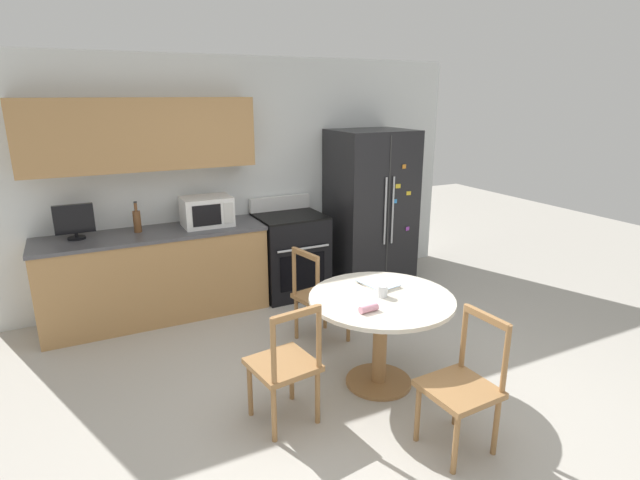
{
  "coord_description": "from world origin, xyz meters",
  "views": [
    {
      "loc": [
        -1.77,
        -2.69,
        2.22
      ],
      "look_at": [
        0.17,
        1.15,
        0.95
      ],
      "focal_mm": 28.0,
      "sensor_mm": 36.0,
      "label": 1
    }
  ],
  "objects_px": {
    "dining_chair_far": "(320,297)",
    "microwave": "(207,211)",
    "countertop_tv": "(74,221)",
    "candle_glass": "(382,292)",
    "refrigerator": "(370,208)",
    "oven_range": "(291,254)",
    "counter_bottle": "(137,221)",
    "dining_chair_left": "(285,366)",
    "dining_chair_near": "(462,387)"
  },
  "relations": [
    {
      "from": "dining_chair_far",
      "to": "microwave",
      "type": "bearing_deg",
      "value": -162.54
    },
    {
      "from": "countertop_tv",
      "to": "candle_glass",
      "type": "relative_size",
      "value": 3.95
    },
    {
      "from": "refrigerator",
      "to": "dining_chair_far",
      "type": "xyz_separation_m",
      "value": [
        -1.24,
        -1.14,
        -0.47
      ]
    },
    {
      "from": "refrigerator",
      "to": "countertop_tv",
      "type": "relative_size",
      "value": 5.24
    },
    {
      "from": "oven_range",
      "to": "counter_bottle",
      "type": "bearing_deg",
      "value": 176.52
    },
    {
      "from": "countertop_tv",
      "to": "oven_range",
      "type": "bearing_deg",
      "value": -2.58
    },
    {
      "from": "counter_bottle",
      "to": "candle_glass",
      "type": "relative_size",
      "value": 3.48
    },
    {
      "from": "countertop_tv",
      "to": "counter_bottle",
      "type": "xyz_separation_m",
      "value": [
        0.55,
        0.0,
        -0.06
      ]
    },
    {
      "from": "dining_chair_left",
      "to": "counter_bottle",
      "type": "bearing_deg",
      "value": 97.41
    },
    {
      "from": "microwave",
      "to": "candle_glass",
      "type": "distance_m",
      "value": 2.24
    },
    {
      "from": "refrigerator",
      "to": "microwave",
      "type": "bearing_deg",
      "value": 177.05
    },
    {
      "from": "oven_range",
      "to": "refrigerator",
      "type": "bearing_deg",
      "value": -3.26
    },
    {
      "from": "dining_chair_near",
      "to": "dining_chair_left",
      "type": "bearing_deg",
      "value": 47.78
    },
    {
      "from": "microwave",
      "to": "countertop_tv",
      "type": "relative_size",
      "value": 1.42
    },
    {
      "from": "microwave",
      "to": "dining_chair_near",
      "type": "relative_size",
      "value": 0.55
    },
    {
      "from": "oven_range",
      "to": "microwave",
      "type": "bearing_deg",
      "value": 177.4
    },
    {
      "from": "dining_chair_left",
      "to": "dining_chair_near",
      "type": "bearing_deg",
      "value": -47.19
    },
    {
      "from": "oven_range",
      "to": "microwave",
      "type": "height_order",
      "value": "microwave"
    },
    {
      "from": "counter_bottle",
      "to": "candle_glass",
      "type": "height_order",
      "value": "counter_bottle"
    },
    {
      "from": "countertop_tv",
      "to": "counter_bottle",
      "type": "relative_size",
      "value": 1.13
    },
    {
      "from": "counter_bottle",
      "to": "dining_chair_left",
      "type": "height_order",
      "value": "counter_bottle"
    },
    {
      "from": "microwave",
      "to": "counter_bottle",
      "type": "distance_m",
      "value": 0.68
    },
    {
      "from": "oven_range",
      "to": "dining_chair_left",
      "type": "distance_m",
      "value": 2.36
    },
    {
      "from": "oven_range",
      "to": "countertop_tv",
      "type": "relative_size",
      "value": 3.11
    },
    {
      "from": "dining_chair_left",
      "to": "dining_chair_far",
      "type": "bearing_deg",
      "value": 44.19
    },
    {
      "from": "microwave",
      "to": "candle_glass",
      "type": "bearing_deg",
      "value": -69.33
    },
    {
      "from": "oven_range",
      "to": "counter_bottle",
      "type": "xyz_separation_m",
      "value": [
        -1.59,
        0.1,
        0.55
      ]
    },
    {
      "from": "countertop_tv",
      "to": "dining_chair_far",
      "type": "relative_size",
      "value": 0.38
    },
    {
      "from": "candle_glass",
      "to": "dining_chair_left",
      "type": "bearing_deg",
      "value": -172.57
    },
    {
      "from": "refrigerator",
      "to": "candle_glass",
      "type": "distance_m",
      "value": 2.29
    },
    {
      "from": "countertop_tv",
      "to": "dining_chair_left",
      "type": "relative_size",
      "value": 0.38
    },
    {
      "from": "counter_bottle",
      "to": "microwave",
      "type": "bearing_deg",
      "value": -4.67
    },
    {
      "from": "refrigerator",
      "to": "microwave",
      "type": "relative_size",
      "value": 3.69
    },
    {
      "from": "dining_chair_near",
      "to": "dining_chair_left",
      "type": "distance_m",
      "value": 1.17
    },
    {
      "from": "microwave",
      "to": "candle_glass",
      "type": "height_order",
      "value": "microwave"
    },
    {
      "from": "refrigerator",
      "to": "countertop_tv",
      "type": "bearing_deg",
      "value": 177.2
    },
    {
      "from": "dining_chair_far",
      "to": "dining_chair_left",
      "type": "xyz_separation_m",
      "value": [
        -0.75,
        -0.96,
        0.0
      ]
    },
    {
      "from": "dining_chair_far",
      "to": "oven_range",
      "type": "bearing_deg",
      "value": 157.76
    },
    {
      "from": "countertop_tv",
      "to": "dining_chair_left",
      "type": "xyz_separation_m",
      "value": [
        1.16,
        -2.25,
        -0.64
      ]
    },
    {
      "from": "counter_bottle",
      "to": "candle_glass",
      "type": "bearing_deg",
      "value": -55.58
    },
    {
      "from": "refrigerator",
      "to": "dining_chair_left",
      "type": "xyz_separation_m",
      "value": [
        -1.99,
        -2.1,
        -0.47
      ]
    },
    {
      "from": "refrigerator",
      "to": "dining_chair_near",
      "type": "height_order",
      "value": "refrigerator"
    },
    {
      "from": "countertop_tv",
      "to": "counter_bottle",
      "type": "height_order",
      "value": "countertop_tv"
    },
    {
      "from": "candle_glass",
      "to": "microwave",
      "type": "bearing_deg",
      "value": 110.67
    },
    {
      "from": "counter_bottle",
      "to": "dining_chair_near",
      "type": "xyz_separation_m",
      "value": [
        1.52,
        -2.99,
        -0.58
      ]
    },
    {
      "from": "counter_bottle",
      "to": "refrigerator",
      "type": "bearing_deg",
      "value": -3.4
    },
    {
      "from": "refrigerator",
      "to": "dining_chair_left",
      "type": "bearing_deg",
      "value": -133.51
    },
    {
      "from": "refrigerator",
      "to": "dining_chair_near",
      "type": "relative_size",
      "value": 2.02
    },
    {
      "from": "oven_range",
      "to": "candle_glass",
      "type": "distance_m",
      "value": 2.07
    },
    {
      "from": "microwave",
      "to": "dining_chair_near",
      "type": "xyz_separation_m",
      "value": [
        0.84,
        -2.94,
        -0.62
      ]
    }
  ]
}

